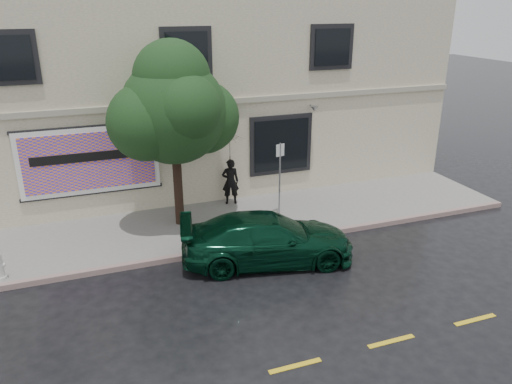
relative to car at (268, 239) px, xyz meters
name	(u,v)px	position (x,y,z in m)	size (l,w,h in m)	color
ground	(239,278)	(-1.02, -0.61, -0.67)	(90.00, 90.00, 0.00)	black
sidewalk	(207,226)	(-1.02, 2.64, -0.60)	(20.00, 3.50, 0.15)	gray
curb	(222,250)	(-1.02, 0.89, -0.60)	(20.00, 0.18, 0.16)	slate
road_marking	(295,366)	(-1.02, -4.11, -0.67)	(19.00, 0.12, 0.01)	gold
building	(166,88)	(-1.02, 8.39, 2.83)	(20.00, 8.12, 7.00)	beige
billboard	(90,161)	(-4.22, 4.31, 1.38)	(4.30, 0.16, 2.20)	white
car	(268,239)	(0.00, 0.00, 0.00)	(2.04, 4.62, 1.35)	black
pedestrian	(230,182)	(0.20, 3.99, 0.27)	(0.58, 0.38, 1.58)	black
umbrella	(230,148)	(0.20, 3.99, 1.43)	(1.00, 1.00, 0.74)	black
street_tree	(174,112)	(-1.78, 2.98, 3.00)	(3.07, 3.07, 5.07)	black
sign_pole	(280,172)	(1.38, 2.50, 0.94)	(0.29, 0.09, 2.41)	gray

